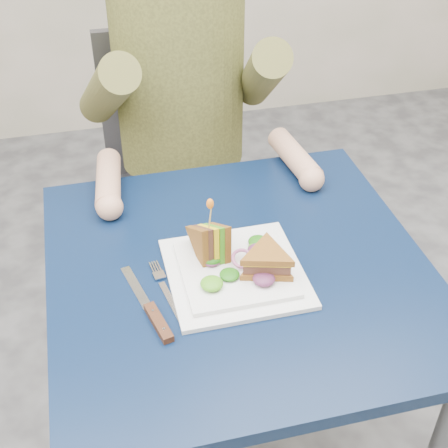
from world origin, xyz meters
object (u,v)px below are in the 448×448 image
object	(u,v)px
chair	(179,163)
fork	(167,292)
diner	(180,60)
sandwich_flat	(267,261)
sandwich_upright	(211,242)
table	(239,294)
knife	(154,316)
plate	(235,272)

from	to	relation	value
chair	fork	size ratio (longest dim) A/B	5.19
diner	fork	bearing A→B (deg)	-103.34
sandwich_flat	sandwich_upright	distance (m)	0.12
sandwich_upright	fork	distance (m)	0.13
table	knife	bearing A→B (deg)	-151.18
sandwich_flat	table	bearing A→B (deg)	128.64
sandwich_flat	plate	bearing A→B (deg)	155.56
sandwich_upright	fork	bearing A→B (deg)	-147.01
fork	diner	bearing A→B (deg)	76.66
plate	sandwich_upright	distance (m)	0.07
table	plate	bearing A→B (deg)	-121.14
table	sandwich_flat	world-z (taller)	sandwich_flat
chair	fork	xyz separation A→B (m)	(-0.15, -0.76, 0.19)
sandwich_flat	sandwich_upright	xyz separation A→B (m)	(-0.09, 0.07, 0.01)
sandwich_flat	chair	bearing A→B (deg)	93.00
chair	fork	bearing A→B (deg)	-101.41
chair	sandwich_flat	xyz separation A→B (m)	(0.04, -0.76, 0.23)
table	sandwich_flat	distance (m)	0.14
table	sandwich_flat	size ratio (longest dim) A/B	5.19
table	diner	bearing A→B (deg)	90.00
fork	sandwich_upright	bearing A→B (deg)	32.99
table	diner	size ratio (longest dim) A/B	1.01
diner	plate	distance (m)	0.65
plate	sandwich_flat	size ratio (longest dim) A/B	1.80
chair	sandwich_flat	size ratio (longest dim) A/B	6.44
diner	knife	distance (m)	0.75
diner	sandwich_flat	bearing A→B (deg)	-86.48
table	chair	size ratio (longest dim) A/B	0.81
fork	sandwich_flat	bearing A→B (deg)	-1.58
knife	sandwich_flat	bearing A→B (deg)	13.02
diner	plate	world-z (taller)	diner
chair	plate	xyz separation A→B (m)	(-0.02, -0.74, 0.20)
table	knife	xyz separation A→B (m)	(-0.19, -0.10, 0.09)
table	knife	world-z (taller)	knife
sandwich_flat	fork	xyz separation A→B (m)	(-0.19, 0.01, -0.04)
chair	plate	distance (m)	0.76
diner	knife	world-z (taller)	diner
diner	table	bearing A→B (deg)	-90.00
diner	sandwich_flat	world-z (taller)	diner
table	sandwich_upright	distance (m)	0.15
fork	knife	size ratio (longest dim) A/B	0.82
chair	knife	world-z (taller)	chair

